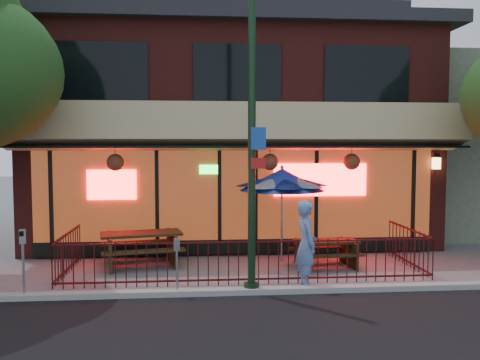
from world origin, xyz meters
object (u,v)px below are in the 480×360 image
Objects in this scene: picnic_table_left at (141,244)px; picnic_table_right at (325,249)px; parking_meter_far at (23,252)px; street_light at (252,141)px; pedestrian at (306,244)px; parking_meter_near at (177,257)px; patio_umbrella at (282,180)px.

picnic_table_right is at bearing -6.67° from picnic_table_left.
parking_meter_far reaches higher than picnic_table_right.
picnic_table_right is (2.09, 2.03, -2.70)m from street_light.
picnic_table_left is 1.20× the size of pedestrian.
parking_meter_near is at bearing 90.08° from pedestrian.
picnic_table_right is at bearing 17.60° from parking_meter_far.
picnic_table_right is 2.12m from patio_umbrella.
parking_meter_far reaches higher than picnic_table_left.
parking_meter_far is at bearing -153.05° from patio_umbrella.
pedestrian is at bearing -116.51° from picnic_table_right.
parking_meter_near is at bearing -132.53° from patio_umbrella.
parking_meter_far is at bearing -180.00° from parking_meter_near.
pedestrian is 2.76m from parking_meter_near.
patio_umbrella is 2.83m from pedestrian.
picnic_table_left is 1.93× the size of parking_meter_near.
patio_umbrella reaches higher than pedestrian.
picnic_table_right is at bearing -33.35° from pedestrian.
picnic_table_right is (4.62, -0.54, -0.11)m from picnic_table_left.
parking_meter_near is at bearing 0.00° from parking_meter_far.
parking_meter_near is at bearing -69.41° from picnic_table_left.
picnic_table_right is 1.20× the size of parking_meter_far.
pedestrian reaches higher than picnic_table_left.
street_light is 4.12× the size of picnic_table_right.
parking_meter_near is (-1.54, -0.08, -2.35)m from street_light.
parking_meter_far is (-5.67, -2.88, -1.21)m from patio_umbrella.
picnic_table_left is at bearing 51.34° from pedestrian.
parking_meter_far is (-6.65, -2.11, 0.51)m from picnic_table_right.
pedestrian is at bearing -31.82° from picnic_table_left.
street_light reaches higher than picnic_table_left.
patio_umbrella reaches higher than picnic_table_right.
picnic_table_right is 2.05m from pedestrian.
street_light reaches higher than patio_umbrella.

